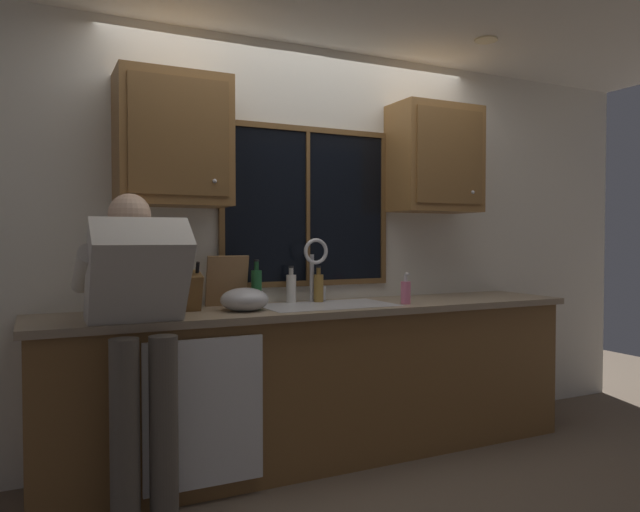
{
  "coord_description": "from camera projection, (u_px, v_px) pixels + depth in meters",
  "views": [
    {
      "loc": [
        -1.56,
        -3.46,
        1.32
      ],
      "look_at": [
        -0.03,
        -0.3,
        1.22
      ],
      "focal_mm": 33.21,
      "sensor_mm": 36.0,
      "label": 1
    }
  ],
  "objects": [
    {
      "name": "window_mullion_center",
      "position": [
        308.0,
        206.0,
        3.78
      ],
      "size": [
        0.02,
        0.02,
        0.95
      ],
      "primitive_type": "cube",
      "color": "brown"
    },
    {
      "name": "upper_cabinet_right",
      "position": [
        435.0,
        159.0,
        4.02
      ],
      "size": [
        0.61,
        0.36,
        0.72
      ],
      "color": "olive"
    },
    {
      "name": "soap_dispenser",
      "position": [
        406.0,
        292.0,
        3.61
      ],
      "size": [
        0.06,
        0.07,
        0.19
      ],
      "color": "pink",
      "rests_on": "countertop"
    },
    {
      "name": "window_frame_left",
      "position": [
        222.0,
        204.0,
        3.54
      ],
      "size": [
        0.03,
        0.02,
        0.95
      ],
      "primitive_type": "cube",
      "color": "brown"
    },
    {
      "name": "knife_block",
      "position": [
        189.0,
        292.0,
        3.25
      ],
      "size": [
        0.12,
        0.18,
        0.32
      ],
      "color": "brown",
      "rests_on": "countertop"
    },
    {
      "name": "window_frame_bottom",
      "position": [
        308.0,
        283.0,
        3.8
      ],
      "size": [
        1.17,
        0.02,
        0.04
      ],
      "primitive_type": "cube",
      "color": "brown"
    },
    {
      "name": "window_frame_right",
      "position": [
        383.0,
        208.0,
        4.03
      ],
      "size": [
        0.03,
        0.02,
        0.95
      ],
      "primitive_type": "cube",
      "color": "brown"
    },
    {
      "name": "faucet",
      "position": [
        316.0,
        262.0,
        3.71
      ],
      "size": [
        0.18,
        0.09,
        0.4
      ],
      "color": "silver",
      "rests_on": "countertop"
    },
    {
      "name": "sink",
      "position": [
        327.0,
        321.0,
        3.55
      ],
      "size": [
        0.8,
        0.46,
        0.21
      ],
      "color": "#B7B7BC",
      "rests_on": "lower_cabinet_run"
    },
    {
      "name": "bottle_green_glass",
      "position": [
        291.0,
        288.0,
        3.67
      ],
      "size": [
        0.06,
        0.06,
        0.23
      ],
      "color": "silver",
      "rests_on": "countertop"
    },
    {
      "name": "cutting_board",
      "position": [
        227.0,
        281.0,
        3.5
      ],
      "size": [
        0.25,
        0.08,
        0.3
      ],
      "primitive_type": "cube",
      "rotation": [
        0.21,
        0.0,
        0.0
      ],
      "color": "#997047",
      "rests_on": "countertop"
    },
    {
      "name": "countertop",
      "position": [
        325.0,
        309.0,
        3.53
      ],
      "size": [
        3.29,
        0.62,
        0.04
      ],
      "primitive_type": "cube",
      "color": "gray",
      "rests_on": "lower_cabinet_run"
    },
    {
      "name": "upper_cabinet_left",
      "position": [
        173.0,
        140.0,
        3.25
      ],
      "size": [
        0.61,
        0.36,
        0.72
      ],
      "color": "olive"
    },
    {
      "name": "dishwasher_front",
      "position": [
        205.0,
        413.0,
        2.92
      ],
      "size": [
        0.6,
        0.02,
        0.74
      ],
      "primitive_type": "cube",
      "color": "white"
    },
    {
      "name": "back_wall",
      "position": [
        299.0,
        245.0,
        3.85
      ],
      "size": [
        5.63,
        0.12,
        2.55
      ],
      "primitive_type": "cube",
      "color": "silver",
      "rests_on": "floor"
    },
    {
      "name": "window_frame_top",
      "position": [
        308.0,
        129.0,
        3.77
      ],
      "size": [
        1.17,
        0.02,
        0.04
      ],
      "primitive_type": "cube",
      "color": "brown"
    },
    {
      "name": "bottle_tall_clear",
      "position": [
        256.0,
        287.0,
        3.53
      ],
      "size": [
        0.06,
        0.06,
        0.27
      ],
      "color": "#1E592D",
      "rests_on": "countertop"
    },
    {
      "name": "mixing_bowl",
      "position": [
        245.0,
        300.0,
        3.28
      ],
      "size": [
        0.27,
        0.27,
        0.13
      ],
      "primitive_type": "ellipsoid",
      "color": "#B7B7BC",
      "rests_on": "countertop"
    },
    {
      "name": "bottle_amber_small",
      "position": [
        319.0,
        287.0,
        3.71
      ],
      "size": [
        0.06,
        0.06,
        0.23
      ],
      "color": "olive",
      "rests_on": "countertop"
    },
    {
      "name": "ceiling_downlight_right",
      "position": [
        486.0,
        40.0,
        3.64
      ],
      "size": [
        0.14,
        0.14,
        0.01
      ],
      "primitive_type": "cylinder",
      "color": "#FFEAB2"
    },
    {
      "name": "person_standing",
      "position": [
        138.0,
        316.0,
        2.77
      ],
      "size": [
        0.53,
        0.7,
        1.55
      ],
      "color": "#595147",
      "rests_on": "floor"
    },
    {
      "name": "lower_cabinet_run",
      "position": [
        323.0,
        385.0,
        3.56
      ],
      "size": [
        3.23,
        0.58,
        0.88
      ],
      "primitive_type": "cube",
      "color": "brown",
      "rests_on": "floor"
    },
    {
      "name": "window_glass",
      "position": [
        307.0,
        207.0,
        3.79
      ],
      "size": [
        1.1,
        0.02,
        0.95
      ],
      "primitive_type": "cube",
      "color": "black"
    }
  ]
}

